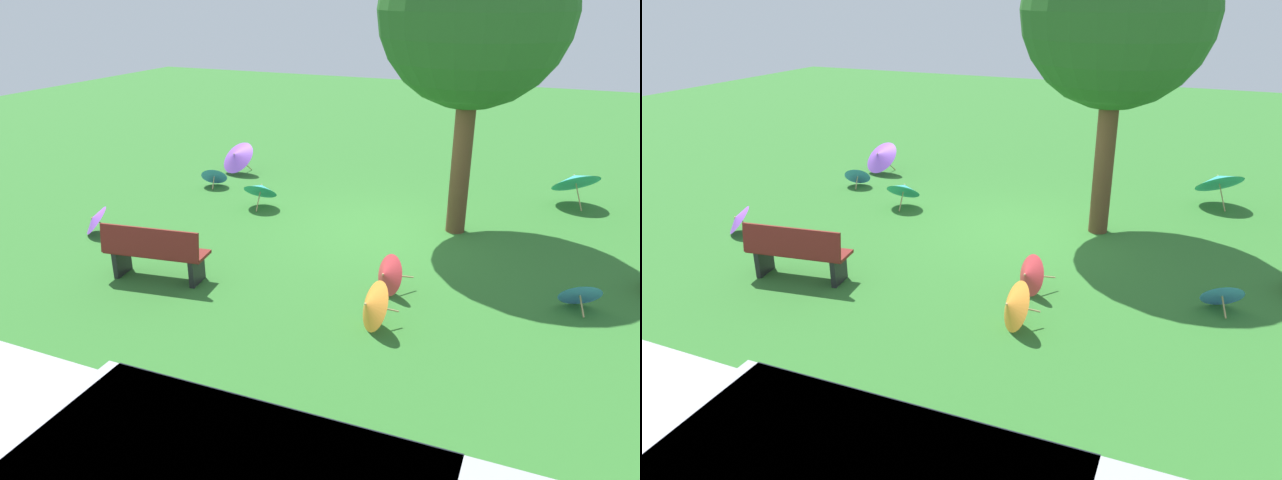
% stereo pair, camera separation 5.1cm
% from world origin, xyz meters
% --- Properties ---
extents(ground, '(40.00, 40.00, 0.00)m').
position_xyz_m(ground, '(0.00, 0.00, 0.00)').
color(ground, '#2D6B28').
extents(park_bench, '(1.65, 0.71, 0.90)m').
position_xyz_m(park_bench, '(2.84, 3.43, 0.47)').
color(park_bench, maroon).
rests_on(park_bench, ground).
extents(shade_tree, '(3.19, 3.19, 5.44)m').
position_xyz_m(shade_tree, '(-0.97, -0.43, 3.82)').
color(shade_tree, brown).
rests_on(shade_tree, ground).
extents(parasol_teal_0, '(1.29, 1.27, 0.91)m').
position_xyz_m(parasol_teal_0, '(-2.91, -2.83, 0.56)').
color(parasol_teal_0, tan).
rests_on(parasol_teal_0, ground).
extents(parasol_blue_0, '(0.70, 0.61, 0.52)m').
position_xyz_m(parasol_blue_0, '(-3.14, 1.86, 0.26)').
color(parasol_blue_0, tan).
rests_on(parasol_blue_0, ground).
extents(parasol_purple_0, '(0.74, 0.75, 0.56)m').
position_xyz_m(parasol_purple_0, '(5.04, 2.35, 0.30)').
color(parasol_purple_0, tan).
rests_on(parasol_purple_0, ground).
extents(parasol_teal_1, '(0.75, 0.71, 0.67)m').
position_xyz_m(parasol_teal_1, '(2.97, -0.17, 0.40)').
color(parasol_teal_1, tan).
rests_on(parasol_teal_1, ground).
extents(parasol_orange_2, '(0.72, 0.78, 0.70)m').
position_xyz_m(parasol_orange_2, '(-0.64, 3.51, 0.35)').
color(parasol_orange_2, tan).
rests_on(parasol_orange_2, ground).
extents(parasol_red_2, '(0.65, 0.66, 0.63)m').
position_xyz_m(parasol_red_2, '(-0.54, 2.49, 0.31)').
color(parasol_red_2, tan).
rests_on(parasol_red_2, ground).
extents(parasol_purple_1, '(1.07, 0.98, 0.83)m').
position_xyz_m(parasol_purple_1, '(4.68, -2.07, 0.45)').
color(parasol_purple_1, tan).
rests_on(parasol_purple_1, ground).
extents(parasol_blue_3, '(0.71, 0.64, 0.53)m').
position_xyz_m(parasol_blue_3, '(4.63, -1.02, 0.27)').
color(parasol_blue_3, tan).
rests_on(parasol_blue_3, ground).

